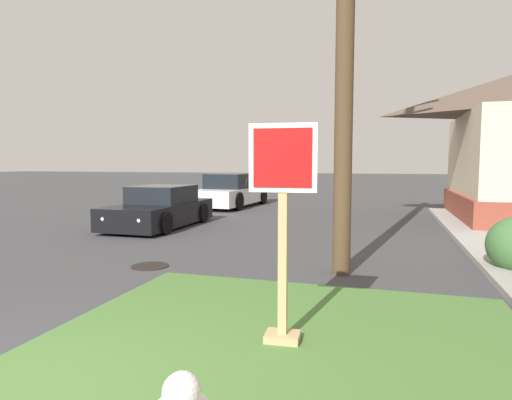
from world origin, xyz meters
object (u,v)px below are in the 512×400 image
stop_sign (283,238)px  manhole_cover (150,266)px  pickup_truck_white (232,193)px  parked_sedan_black (160,209)px

stop_sign → manhole_cover: size_ratio=3.24×
manhole_cover → pickup_truck_white: pickup_truck_white is taller
manhole_cover → pickup_truck_white: bearing=102.1°
stop_sign → parked_sedan_black: bearing=127.0°
pickup_truck_white → manhole_cover: bearing=-77.9°
stop_sign → pickup_truck_white: bearing=112.0°
manhole_cover → parked_sedan_black: bearing=117.2°
manhole_cover → parked_sedan_black: (-2.39, 4.66, 0.53)m
manhole_cover → pickup_truck_white: size_ratio=0.13×
parked_sedan_black → manhole_cover: bearing=-62.8°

